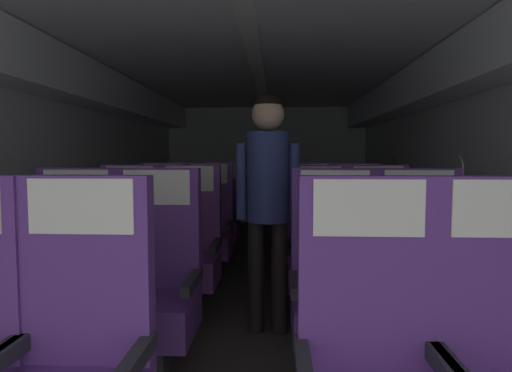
% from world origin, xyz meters
% --- Properties ---
extents(ground, '(3.78, 8.16, 0.02)m').
position_xyz_m(ground, '(0.00, 3.88, -0.01)').
color(ground, '#3D3833').
extents(fuselage_shell, '(3.66, 7.81, 2.13)m').
position_xyz_m(fuselage_shell, '(0.00, 4.15, 1.55)').
color(fuselage_shell, silver).
rests_on(fuselage_shell, ground).
extents(seat_a_left_aisle, '(0.51, 0.47, 1.14)m').
position_xyz_m(seat_a_left_aisle, '(-0.51, 1.51, 0.47)').
color(seat_a_left_aisle, '#38383D').
rests_on(seat_a_left_aisle, ground).
extents(seat_b_left_window, '(0.51, 0.47, 1.14)m').
position_xyz_m(seat_b_left_window, '(-0.98, 2.46, 0.47)').
color(seat_b_left_window, '#38383D').
rests_on(seat_b_left_window, ground).
extents(seat_b_left_aisle, '(0.51, 0.47, 1.14)m').
position_xyz_m(seat_b_left_aisle, '(-0.50, 2.44, 0.47)').
color(seat_b_left_aisle, '#38383D').
rests_on(seat_b_left_aisle, ground).
extents(seat_b_right_aisle, '(0.51, 0.47, 1.14)m').
position_xyz_m(seat_b_right_aisle, '(0.99, 2.47, 0.47)').
color(seat_b_right_aisle, '#38383D').
rests_on(seat_b_right_aisle, ground).
extents(seat_b_right_window, '(0.51, 0.47, 1.14)m').
position_xyz_m(seat_b_right_window, '(0.52, 2.44, 0.47)').
color(seat_b_right_window, '#38383D').
rests_on(seat_b_right_window, ground).
extents(seat_c_left_window, '(0.51, 0.47, 1.14)m').
position_xyz_m(seat_c_left_window, '(-0.99, 3.40, 0.47)').
color(seat_c_left_window, '#38383D').
rests_on(seat_c_left_window, ground).
extents(seat_c_left_aisle, '(0.51, 0.47, 1.14)m').
position_xyz_m(seat_c_left_aisle, '(-0.50, 3.40, 0.47)').
color(seat_c_left_aisle, '#38383D').
rests_on(seat_c_left_aisle, ground).
extents(seat_c_right_aisle, '(0.51, 0.47, 1.14)m').
position_xyz_m(seat_c_right_aisle, '(0.99, 3.42, 0.47)').
color(seat_c_right_aisle, '#38383D').
rests_on(seat_c_right_aisle, ground).
extents(seat_c_right_window, '(0.51, 0.47, 1.14)m').
position_xyz_m(seat_c_right_window, '(0.50, 3.40, 0.47)').
color(seat_c_right_window, '#38383D').
rests_on(seat_c_right_window, ground).
extents(seat_d_left_window, '(0.51, 0.47, 1.14)m').
position_xyz_m(seat_d_left_window, '(-0.98, 4.36, 0.47)').
color(seat_d_left_window, '#38383D').
rests_on(seat_d_left_window, ground).
extents(seat_d_left_aisle, '(0.51, 0.47, 1.14)m').
position_xyz_m(seat_d_left_aisle, '(-0.50, 4.35, 0.47)').
color(seat_d_left_aisle, '#38383D').
rests_on(seat_d_left_aisle, ground).
extents(seat_d_right_aisle, '(0.51, 0.47, 1.14)m').
position_xyz_m(seat_d_right_aisle, '(0.99, 4.35, 0.47)').
color(seat_d_right_aisle, '#38383D').
rests_on(seat_d_right_aisle, ground).
extents(seat_d_right_window, '(0.51, 0.47, 1.14)m').
position_xyz_m(seat_d_right_window, '(0.50, 4.36, 0.47)').
color(seat_d_right_window, '#38383D').
rests_on(seat_d_right_window, ground).
extents(seat_e_left_window, '(0.51, 0.47, 1.14)m').
position_xyz_m(seat_e_left_window, '(-0.98, 5.31, 0.47)').
color(seat_e_left_window, '#38383D').
rests_on(seat_e_left_window, ground).
extents(seat_e_left_aisle, '(0.51, 0.47, 1.14)m').
position_xyz_m(seat_e_left_aisle, '(-0.52, 5.32, 0.47)').
color(seat_e_left_aisle, '#38383D').
rests_on(seat_e_left_aisle, ground).
extents(seat_e_right_aisle, '(0.51, 0.47, 1.14)m').
position_xyz_m(seat_e_right_aisle, '(0.99, 5.31, 0.47)').
color(seat_e_right_aisle, '#38383D').
rests_on(seat_e_right_aisle, ground).
extents(seat_e_right_window, '(0.51, 0.47, 1.14)m').
position_xyz_m(seat_e_right_window, '(0.51, 5.31, 0.47)').
color(seat_e_right_window, '#38383D').
rests_on(seat_e_right_window, ground).
extents(flight_attendant, '(0.43, 0.28, 1.62)m').
position_xyz_m(flight_attendant, '(0.13, 2.98, 1.00)').
color(flight_attendant, black).
rests_on(flight_attendant, ground).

